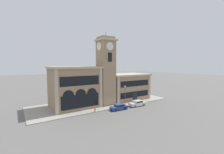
% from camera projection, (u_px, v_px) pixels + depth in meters
% --- Properties ---
extents(ground_plane, '(300.00, 300.00, 0.00)m').
position_uv_depth(ground_plane, '(116.00, 108.00, 35.67)').
color(ground_plane, '#605E5B').
extents(sidewalk_kerb, '(37.15, 12.74, 0.15)m').
position_uv_depth(sidewalk_kerb, '(103.00, 103.00, 40.97)').
color(sidewalk_kerb, gray).
rests_on(sidewalk_kerb, ground_plane).
extents(clock_tower, '(4.55, 4.55, 18.65)m').
position_uv_depth(clock_tower, '(106.00, 71.00, 38.73)').
color(clock_tower, '#937A5B').
rests_on(clock_tower, ground_plane).
extents(town_hall_left_wing, '(11.70, 8.82, 9.98)m').
position_uv_depth(town_hall_left_wing, '(74.00, 87.00, 36.56)').
color(town_hall_left_wing, '#937A5B').
rests_on(town_hall_left_wing, ground_plane).
extents(town_hall_right_wing, '(13.05, 8.82, 7.65)m').
position_uv_depth(town_hall_right_wing, '(126.00, 86.00, 45.49)').
color(town_hall_right_wing, '#937A5B').
rests_on(town_hall_right_wing, ground_plane).
extents(parked_car_near, '(4.12, 2.01, 1.33)m').
position_uv_depth(parked_car_near, '(119.00, 107.00, 34.64)').
color(parked_car_near, navy).
rests_on(parked_car_near, ground_plane).
extents(parked_car_mid, '(4.41, 2.11, 1.39)m').
position_uv_depth(parked_car_mid, '(137.00, 103.00, 37.78)').
color(parked_car_mid, silver).
rests_on(parked_car_mid, ground_plane).
extents(street_lamp, '(0.36, 0.36, 5.03)m').
position_uv_depth(street_lamp, '(125.00, 92.00, 37.47)').
color(street_lamp, '#4C4C51').
rests_on(street_lamp, sidewalk_kerb).
extents(bollard, '(0.18, 0.18, 1.06)m').
position_uv_depth(bollard, '(137.00, 101.00, 40.03)').
color(bollard, black).
rests_on(bollard, sidewalk_kerb).
extents(fire_hydrant, '(0.22, 0.22, 0.87)m').
position_uv_depth(fire_hydrant, '(95.00, 110.00, 32.87)').
color(fire_hydrant, red).
rests_on(fire_hydrant, sidewalk_kerb).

